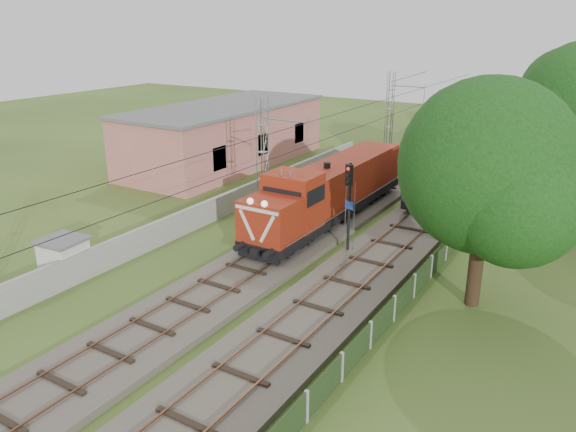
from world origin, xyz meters
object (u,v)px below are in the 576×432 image
Objects in this scene: locomotive at (330,190)px; signal_post at (349,193)px; coach_rake at (542,98)px; relay_hut at (64,259)px.

locomotive is 3.16× the size of signal_post.
coach_rake is at bearing 88.11° from signal_post.
relay_hut is (-10.62, -9.89, -2.48)m from signal_post.
signal_post is (3.22, -4.09, 1.39)m from locomotive.
locomotive reaches higher than coach_rake.
coach_rake is at bearing 84.27° from locomotive.
coach_rake is 64.99m from relay_hut.
signal_post is 2.35× the size of relay_hut.
signal_post is 14.72m from relay_hut.
signal_post is at bearing -51.84° from locomotive.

